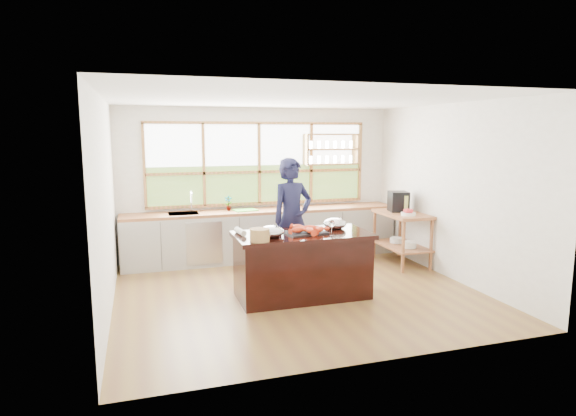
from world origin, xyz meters
name	(u,v)px	position (x,y,z in m)	size (l,w,h in m)	color
ground_plane	(298,292)	(0.00, 0.00, 0.00)	(5.00, 5.00, 0.00)	olive
room_shell	(288,167)	(0.02, 0.51, 1.75)	(5.02, 4.52, 2.71)	white
back_counter	(263,234)	(-0.02, 1.94, 0.45)	(4.90, 0.63, 0.90)	#A6A49C
right_shelf_unit	(402,230)	(2.19, 0.89, 0.60)	(0.62, 1.10, 0.90)	#AD6038
island	(302,265)	(0.00, -0.20, 0.45)	(1.85, 0.90, 0.90)	black
cook	(292,219)	(0.12, 0.64, 0.94)	(0.69, 0.45, 1.88)	#161734
potted_plant	(228,203)	(-0.62, 2.00, 1.03)	(0.14, 0.10, 0.27)	slate
cutting_board	(245,210)	(-0.33, 1.94, 0.91)	(0.40, 0.30, 0.01)	#54C437
espresso_machine	(398,201)	(2.19, 1.05, 1.07)	(0.30, 0.33, 0.35)	black
wine_bottle	(406,204)	(2.24, 0.88, 1.05)	(0.07, 0.07, 0.29)	#BDC25F
fruit_bowl	(408,213)	(2.14, 0.63, 0.94)	(0.24, 0.24, 0.11)	white
slate_board	(305,232)	(0.04, -0.20, 0.91)	(0.55, 0.40, 0.02)	black
lobster_pile	(307,229)	(0.06, -0.23, 0.96)	(0.52, 0.48, 0.08)	red
mixing_bowl_left	(272,232)	(-0.47, -0.31, 0.97)	(0.33, 0.33, 0.16)	silver
mixing_bowl_right	(335,224)	(0.55, -0.03, 0.97)	(0.33, 0.33, 0.16)	silver
wine_glass	(332,224)	(0.30, -0.50, 1.06)	(0.08, 0.08, 0.22)	white
wicker_basket	(260,235)	(-0.67, -0.51, 0.98)	(0.25, 0.25, 0.16)	#A28541
parchment_roll	(240,232)	(-0.83, -0.03, 0.94)	(0.08, 0.08, 0.30)	silver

